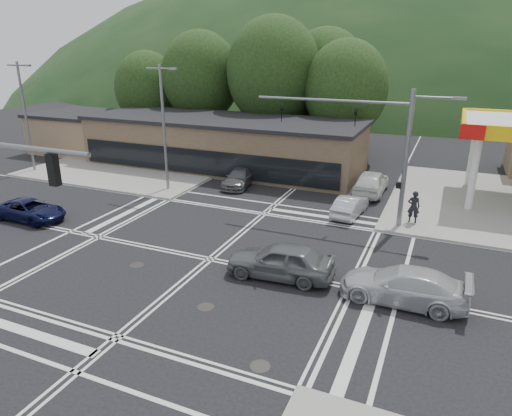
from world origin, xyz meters
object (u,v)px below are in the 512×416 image
at_px(car_grey_center, 281,260).
at_px(pedestrian, 414,207).
at_px(car_queue_b, 371,182).
at_px(car_northbound, 239,178).
at_px(car_silver_east, 403,285).
at_px(car_queue_a, 350,206).
at_px(car_blue_west, 30,210).

xyz_separation_m(car_grey_center, pedestrian, (4.98, 9.32, 0.28)).
distance_m(car_queue_b, car_northbound, 9.82).
bearing_deg(car_queue_b, car_northbound, 12.47).
height_order(car_grey_center, car_silver_east, car_grey_center).
bearing_deg(pedestrian, car_queue_a, -8.90).
bearing_deg(pedestrian, car_silver_east, 84.85).
bearing_deg(car_grey_center, car_queue_b, 169.15).
height_order(car_silver_east, car_queue_a, car_silver_east).
xyz_separation_m(car_silver_east, car_queue_b, (-3.87, 14.50, 0.10)).
relative_size(car_blue_west, car_silver_east, 0.87).
relative_size(car_blue_west, car_northbound, 1.03).
height_order(car_silver_east, car_queue_b, car_queue_b).
xyz_separation_m(car_silver_east, car_queue_a, (-4.29, 9.37, -0.11)).
height_order(car_blue_west, car_grey_center, car_grey_center).
distance_m(car_silver_east, car_queue_a, 10.30).
xyz_separation_m(car_grey_center, car_queue_a, (1.18, 9.36, -0.20)).
relative_size(car_queue_a, pedestrian, 1.99).
distance_m(car_blue_west, pedestrian, 23.33).
bearing_deg(car_queue_a, car_blue_west, 30.67).
relative_size(car_blue_west, car_queue_b, 0.90).
bearing_deg(car_queue_b, car_blue_west, 37.04).
distance_m(car_blue_west, car_northbound, 14.54).
xyz_separation_m(car_grey_center, car_silver_east, (5.47, -0.00, -0.09)).
relative_size(car_silver_east, car_northbound, 1.18).
xyz_separation_m(car_queue_a, car_queue_b, (0.41, 5.14, 0.22)).
bearing_deg(car_northbound, car_silver_east, -50.56).
bearing_deg(car_queue_a, pedestrian, -175.58).
height_order(car_blue_west, car_queue_b, car_queue_b).
height_order(car_blue_west, car_queue_a, car_queue_a).
distance_m(car_grey_center, car_queue_b, 14.59).
bearing_deg(pedestrian, car_blue_west, 13.22).
height_order(car_queue_a, car_northbound, car_queue_a).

